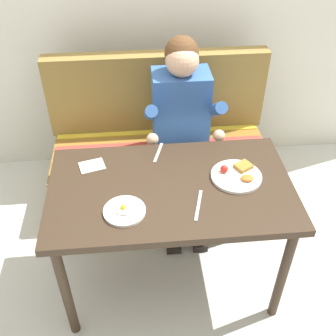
% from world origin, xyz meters
% --- Properties ---
extents(ground_plane, '(8.00, 8.00, 0.00)m').
position_xyz_m(ground_plane, '(0.00, 0.00, 0.00)').
color(ground_plane, silver).
extents(table, '(1.20, 0.70, 0.73)m').
position_xyz_m(table, '(0.00, 0.00, 0.65)').
color(table, '#34261A').
rests_on(table, ground).
extents(couch, '(1.44, 0.56, 1.00)m').
position_xyz_m(couch, '(0.00, 0.76, 0.33)').
color(couch, olive).
rests_on(couch, ground).
extents(person, '(0.45, 0.61, 1.21)m').
position_xyz_m(person, '(0.13, 0.59, 0.74)').
color(person, '#345DA2').
rests_on(person, ground).
extents(plate_breakfast, '(0.25, 0.25, 0.05)m').
position_xyz_m(plate_breakfast, '(0.33, 0.04, 0.74)').
color(plate_breakfast, white).
rests_on(plate_breakfast, table).
extents(plate_eggs, '(0.19, 0.19, 0.04)m').
position_xyz_m(plate_eggs, '(-0.23, -0.16, 0.74)').
color(plate_eggs, white).
rests_on(plate_eggs, table).
extents(napkin, '(0.15, 0.13, 0.01)m').
position_xyz_m(napkin, '(-0.39, 0.19, 0.73)').
color(napkin, white).
rests_on(napkin, table).
extents(fork, '(0.07, 0.17, 0.00)m').
position_xyz_m(fork, '(-0.04, 0.27, 0.73)').
color(fork, silver).
rests_on(fork, table).
extents(knife, '(0.07, 0.20, 0.00)m').
position_xyz_m(knife, '(0.11, -0.15, 0.73)').
color(knife, silver).
rests_on(knife, table).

